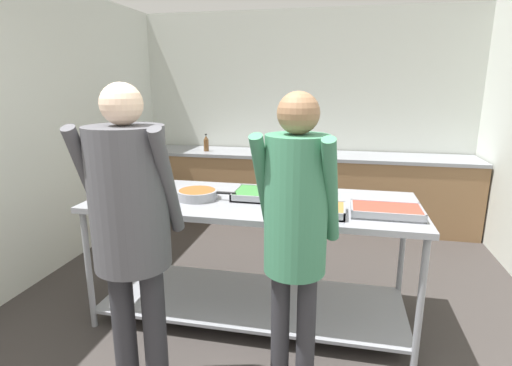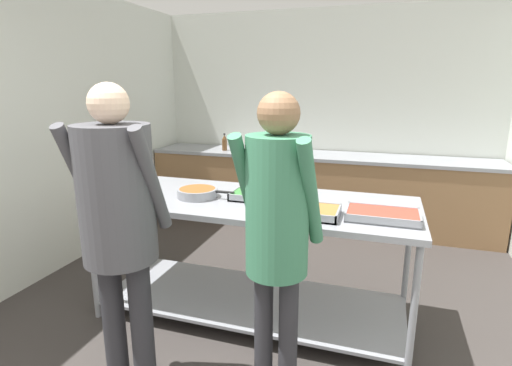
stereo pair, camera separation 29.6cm
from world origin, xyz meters
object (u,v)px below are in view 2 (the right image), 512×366
object	(u,v)px
guest_serving_right	(118,211)
water_bottle	(225,143)
serving_tray_roast	(308,211)
broccoli_bowl	(130,184)
serving_tray_greens	(382,215)
sauce_pan	(198,192)
guest_serving_left	(277,220)
serving_tray_vegetables	(259,194)
plate_stack	(140,194)

from	to	relation	value
guest_serving_right	water_bottle	bearing A→B (deg)	101.82
guest_serving_right	water_bottle	xyz separation A→B (m)	(-0.64, 3.05, -0.08)
serving_tray_roast	guest_serving_right	size ratio (longest dim) A/B	0.22
broccoli_bowl	serving_tray_greens	distance (m)	1.94
serving_tray_greens	water_bottle	distance (m)	3.05
broccoli_bowl	sauce_pan	xyz separation A→B (m)	(0.62, -0.05, -0.00)
serving_tray_greens	guest_serving_left	xyz separation A→B (m)	(-0.51, -0.60, 0.12)
broccoli_bowl	serving_tray_vegetables	world-z (taller)	broccoli_bowl
serving_tray_greens	guest_serving_right	bearing A→B (deg)	-150.89
sauce_pan	guest_serving_right	xyz separation A→B (m)	(-0.05, -0.86, 0.11)
serving_tray_vegetables	guest_serving_left	size ratio (longest dim) A/B	0.22
plate_stack	serving_tray_roast	world-z (taller)	plate_stack
serving_tray_greens	water_bottle	bearing A→B (deg)	131.02
water_bottle	serving_tray_roast	bearing A→B (deg)	-56.77
serving_tray_vegetables	water_bottle	distance (m)	2.36
serving_tray_roast	guest_serving_left	xyz separation A→B (m)	(-0.06, -0.54, 0.12)
serving_tray_roast	serving_tray_greens	distance (m)	0.46
serving_tray_vegetables	serving_tray_greens	xyz separation A→B (m)	(0.87, -0.22, -0.00)
water_bottle	guest_serving_right	bearing A→B (deg)	-78.18
serving_tray_roast	water_bottle	xyz separation A→B (m)	(-1.55, 2.36, 0.04)
serving_tray_roast	serving_tray_greens	bearing A→B (deg)	8.03
broccoli_bowl	serving_tray_vegetables	size ratio (longest dim) A/B	0.56
serving_tray_greens	guest_serving_left	world-z (taller)	guest_serving_left
broccoli_bowl	sauce_pan	size ratio (longest dim) A/B	0.47
broccoli_bowl	water_bottle	world-z (taller)	water_bottle
broccoli_bowl	serving_tray_roast	distance (m)	1.50
plate_stack	sauce_pan	xyz separation A→B (m)	(0.37, 0.18, 0.00)
serving_tray_vegetables	water_bottle	xyz separation A→B (m)	(-1.13, 2.07, 0.04)
guest_serving_left	water_bottle	distance (m)	3.26
serving_tray_vegetables	serving_tray_roast	world-z (taller)	same
serving_tray_roast	guest_serving_left	distance (m)	0.55
water_bottle	broccoli_bowl	bearing A→B (deg)	-88.27
plate_stack	serving_tray_roast	bearing A→B (deg)	0.71
serving_tray_vegetables	serving_tray_roast	size ratio (longest dim) A/B	0.96
guest_serving_left	sauce_pan	bearing A→B (deg)	138.58
guest_serving_right	serving_tray_vegetables	bearing A→B (deg)	63.42
sauce_pan	guest_serving_right	distance (m)	0.87
serving_tray_vegetables	serving_tray_greens	size ratio (longest dim) A/B	0.85
plate_stack	water_bottle	xyz separation A→B (m)	(-0.32, 2.38, 0.03)
plate_stack	water_bottle	distance (m)	2.40
sauce_pan	serving_tray_vegetables	bearing A→B (deg)	15.34
sauce_pan	guest_serving_left	world-z (taller)	guest_serving_left
sauce_pan	water_bottle	xyz separation A→B (m)	(-0.69, 2.20, 0.03)
guest_serving_right	sauce_pan	bearing A→B (deg)	86.76
guest_serving_right	plate_stack	bearing A→B (deg)	115.36
sauce_pan	serving_tray_greens	xyz separation A→B (m)	(1.31, -0.10, -0.01)
sauce_pan	plate_stack	bearing A→B (deg)	-154.03
broccoli_bowl	plate_stack	world-z (taller)	broccoli_bowl
serving_tray_greens	guest_serving_left	distance (m)	0.80
plate_stack	guest_serving_left	world-z (taller)	guest_serving_left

